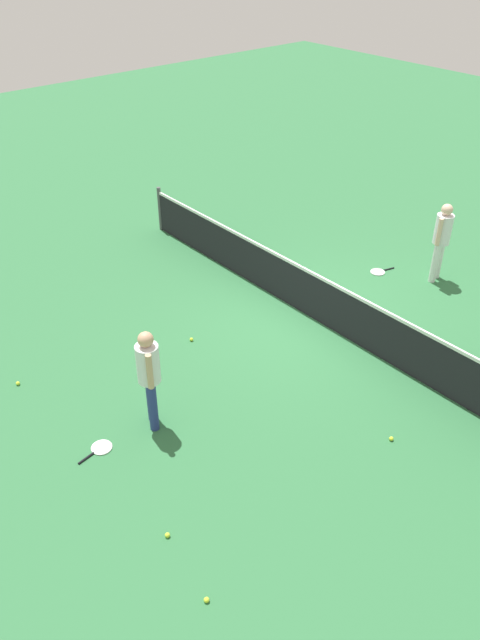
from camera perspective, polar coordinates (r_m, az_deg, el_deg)
ground_plane at (r=12.23m, az=6.19°, el=0.44°), size 40.00×40.00×0.00m
court_net at (r=11.97m, az=6.34°, el=2.44°), size 10.09×0.09×1.07m
player_near_side at (r=9.22m, az=-8.25°, el=-4.67°), size 0.51×0.46×1.70m
player_far_side at (r=13.50m, az=17.82°, el=7.26°), size 0.41×0.53×1.70m
tennis_racket_near_player at (r=9.61m, az=-12.55°, el=-11.28°), size 0.36×0.60×0.03m
tennis_racket_far_player at (r=13.92m, az=12.45°, el=4.30°), size 0.39×0.61×0.03m
tennis_ball_near_player at (r=11.08m, az=-19.47°, el=-5.43°), size 0.07×0.07×0.07m
tennis_ball_by_net at (r=11.48m, az=-4.42°, el=-1.76°), size 0.07×0.07×0.07m
tennis_ball_midcourt at (r=7.88m, az=-3.05°, el=-23.98°), size 0.07×0.07×0.07m
tennis_ball_baseline at (r=9.76m, az=13.54°, el=-10.41°), size 0.07×0.07×0.07m
tennis_ball_stray_left at (r=8.42m, az=-6.59°, el=-18.78°), size 0.07×0.07×0.07m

